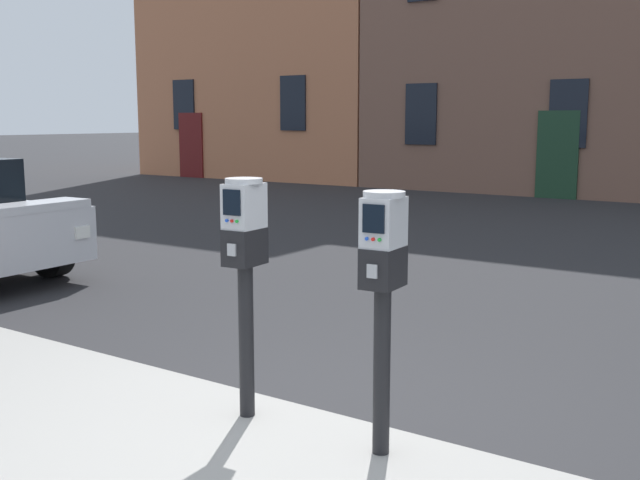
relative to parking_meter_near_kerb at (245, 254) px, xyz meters
The scene contains 3 objects.
ground_plane 1.18m from the parking_meter_near_kerb, 19.46° to the left, with size 160.00×160.00×0.00m, color #28282B.
parking_meter_near_kerb is the anchor object (origin of this frame).
parking_meter_twin_adjacent 0.92m from the parking_meter_near_kerb, ahead, with size 0.23×0.26×1.40m.
Camera 1 is at (2.45, -3.45, 1.90)m, focal length 42.53 mm.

